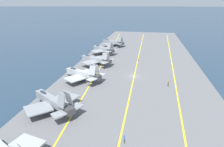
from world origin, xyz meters
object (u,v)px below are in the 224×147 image
(parked_jet_fifth, at_px, (103,49))
(crew_yellow_vest, at_px, (138,59))
(crew_blue_vest, at_px, (124,139))
(parked_jet_sixth, at_px, (113,42))
(parked_jet_second, at_px, (52,101))
(parked_jet_third, at_px, (82,73))
(crew_brown_vest, at_px, (168,83))
(parked_jet_fourth, at_px, (95,59))

(parked_jet_fifth, xyz_separation_m, crew_yellow_vest, (-9.88, -17.78, -1.45))
(crew_blue_vest, bearing_deg, parked_jet_sixth, 11.70)
(parked_jet_second, relative_size, parked_jet_fifth, 1.06)
(parked_jet_third, xyz_separation_m, parked_jet_sixth, (54.11, -0.23, -0.18))
(parked_jet_fifth, height_order, crew_yellow_vest, parked_jet_fifth)
(crew_brown_vest, bearing_deg, parked_jet_second, 125.02)
(parked_jet_second, relative_size, crew_brown_vest, 8.89)
(crew_brown_vest, bearing_deg, parked_jet_third, 90.54)
(crew_yellow_vest, bearing_deg, parked_jet_third, 147.27)
(parked_jet_second, relative_size, parked_jet_fourth, 1.00)
(crew_blue_vest, bearing_deg, crew_brown_vest, -19.46)
(parked_jet_third, height_order, crew_yellow_vest, parked_jet_third)
(parked_jet_second, bearing_deg, parked_jet_fifth, 0.48)
(parked_jet_fifth, bearing_deg, parked_jet_third, -178.05)
(parked_jet_fourth, distance_m, crew_brown_vest, 32.20)
(crew_brown_vest, relative_size, crew_blue_vest, 1.01)
(parked_jet_fifth, bearing_deg, parked_jet_second, -179.52)
(parked_jet_fifth, distance_m, crew_blue_vest, 66.13)
(parked_jet_third, height_order, crew_brown_vest, parked_jet_third)
(parked_jet_sixth, relative_size, crew_brown_vest, 8.95)
(parked_jet_third, distance_m, crew_brown_vest, 27.18)
(crew_yellow_vest, bearing_deg, parked_jet_fifth, 60.93)
(parked_jet_fourth, xyz_separation_m, crew_brown_vest, (-17.02, -27.30, -1.44))
(parked_jet_fifth, height_order, parked_jet_sixth, parked_jet_fifth)
(parked_jet_fourth, height_order, parked_jet_sixth, parked_jet_sixth)
(parked_jet_sixth, xyz_separation_m, crew_yellow_vest, (-28.34, -16.33, -1.31))
(parked_jet_fourth, relative_size, parked_jet_sixth, 1.00)
(parked_jet_third, distance_m, crew_blue_vest, 32.77)
(parked_jet_second, xyz_separation_m, parked_jet_fifth, (54.94, 0.46, -0.11))
(parked_jet_sixth, bearing_deg, crew_blue_vest, -168.30)
(parked_jet_fourth, relative_size, parked_jet_fifth, 1.06)
(parked_jet_second, distance_m, crew_yellow_vest, 48.29)
(parked_jet_fifth, relative_size, crew_yellow_vest, 8.54)
(parked_jet_fourth, bearing_deg, crew_blue_vest, -158.95)
(crew_blue_vest, bearing_deg, parked_jet_third, 31.72)
(parked_jet_second, distance_m, crew_brown_vest, 34.09)
(parked_jet_fifth, distance_m, parked_jet_sixth, 18.52)
(parked_jet_third, distance_m, parked_jet_fourth, 17.28)
(parked_jet_fourth, bearing_deg, crew_yellow_vest, -63.08)
(crew_yellow_vest, xyz_separation_m, crew_brown_vest, (-25.51, -10.58, 0.01))
(parked_jet_fourth, height_order, crew_brown_vest, parked_jet_fourth)
(parked_jet_second, distance_m, crew_blue_vest, 19.95)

